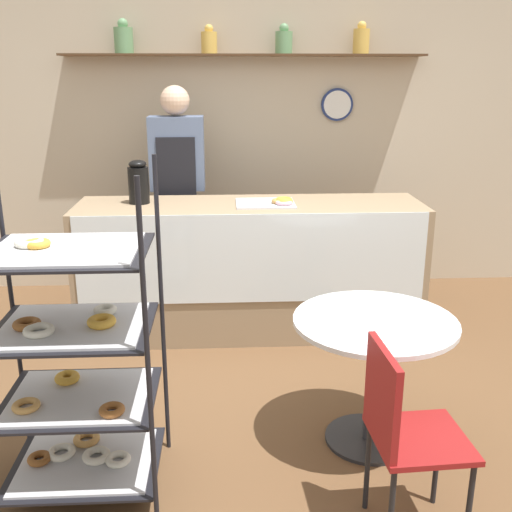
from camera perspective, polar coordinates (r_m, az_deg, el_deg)
ground_plane at (r=3.58m, az=0.38°, el=-15.09°), size 14.00×14.00×0.00m
back_wall at (r=5.38m, az=-1.09°, el=11.41°), size 10.00×0.30×2.70m
display_counter at (r=4.49m, az=-0.55°, el=-1.14°), size 2.52×0.68×0.99m
pastry_rack at (r=2.86m, az=-16.83°, el=-9.83°), size 0.74×0.60×1.55m
person_worker at (r=4.93m, az=-7.41°, el=6.43°), size 0.43×0.24×1.80m
cafe_table at (r=3.18m, az=11.11°, el=-8.71°), size 0.84×0.84×0.71m
cafe_chair at (r=2.60m, az=13.68°, el=-15.30°), size 0.40×0.40×0.87m
coffee_carafe at (r=4.43m, az=-11.13°, el=6.89°), size 0.15×0.15×0.31m
donut_tray_counter at (r=4.33m, az=1.73°, el=5.14°), size 0.42×0.35×0.05m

